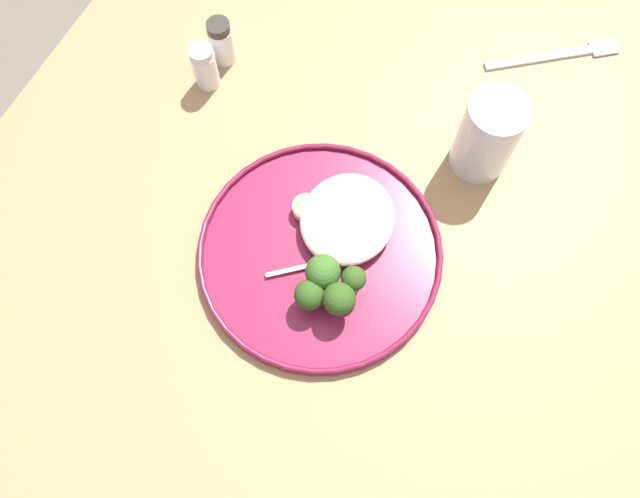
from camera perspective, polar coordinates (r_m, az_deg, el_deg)
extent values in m
plane|color=#665B51|center=(1.48, 1.89, -10.56)|extent=(6.00, 6.00, 0.00)
cube|color=#9E754C|center=(0.78, 3.54, -0.83)|extent=(1.40, 1.00, 0.04)
cylinder|color=maroon|center=(0.75, 0.00, -0.41)|extent=(0.29, 0.29, 0.01)
torus|color=maroon|center=(0.75, 0.00, -0.18)|extent=(0.29, 0.29, 0.01)
ellipsoid|color=beige|center=(0.75, 2.48, 2.73)|extent=(0.12, 0.11, 0.03)
cylinder|color=#E5C689|center=(0.76, 1.88, 2.98)|extent=(0.03, 0.03, 0.01)
cylinder|color=#958159|center=(0.75, 1.90, 3.17)|extent=(0.03, 0.03, 0.00)
cylinder|color=beige|center=(0.76, -1.24, 3.70)|extent=(0.03, 0.03, 0.01)
cylinder|color=#988766|center=(0.75, -1.25, 3.93)|extent=(0.03, 0.03, 0.00)
cylinder|color=#E5C689|center=(0.76, 0.38, 3.91)|extent=(0.03, 0.03, 0.01)
cylinder|color=#958159|center=(0.76, 0.38, 4.13)|extent=(0.03, 0.03, 0.00)
cylinder|color=#E5C689|center=(0.75, -0.30, 1.83)|extent=(0.03, 0.03, 0.01)
cylinder|color=#958159|center=(0.74, -0.30, 2.05)|extent=(0.03, 0.03, 0.00)
cylinder|color=#E5C689|center=(0.77, 2.90, 4.75)|extent=(0.04, 0.04, 0.01)
cylinder|color=#958159|center=(0.76, 2.92, 4.96)|extent=(0.03, 0.03, 0.00)
cylinder|color=#7A994C|center=(0.72, 2.95, -3.27)|extent=(0.02, 0.02, 0.03)
sphere|color=#2D4C19|center=(0.70, 3.05, -2.66)|extent=(0.03, 0.03, 0.03)
cylinder|color=#7A994C|center=(0.73, 0.25, -2.73)|extent=(0.02, 0.02, 0.02)
sphere|color=#386023|center=(0.70, 0.26, -2.06)|extent=(0.04, 0.04, 0.04)
cylinder|color=#89A356|center=(0.72, -0.91, -4.63)|extent=(0.02, 0.02, 0.02)
sphere|color=#2D4C19|center=(0.70, -0.94, -4.12)|extent=(0.03, 0.03, 0.03)
cylinder|color=#7A994C|center=(0.72, 1.66, -5.09)|extent=(0.02, 0.02, 0.02)
sphere|color=#2D4C19|center=(0.69, 1.72, -4.49)|extent=(0.04, 0.04, 0.04)
cube|color=silver|center=(0.73, -0.30, -3.41)|extent=(0.04, 0.02, 0.00)
cube|color=silver|center=(0.74, -2.66, -1.89)|extent=(0.04, 0.05, 0.00)
cylinder|color=silver|center=(0.79, 14.80, 9.78)|extent=(0.07, 0.07, 0.11)
cylinder|color=#936028|center=(0.81, 14.36, 8.87)|extent=(0.06, 0.06, 0.06)
cube|color=silver|center=(0.94, 19.02, 15.89)|extent=(0.10, 0.13, 0.00)
cube|color=silver|center=(0.99, 24.12, 16.17)|extent=(0.04, 0.04, 0.00)
cylinder|color=white|center=(0.87, -10.24, 15.56)|extent=(0.03, 0.03, 0.05)
cylinder|color=silver|center=(0.84, -10.63, 16.92)|extent=(0.03, 0.03, 0.01)
cylinder|color=white|center=(0.89, -8.79, 17.67)|extent=(0.03, 0.03, 0.05)
cylinder|color=#332D28|center=(0.86, -9.12, 19.06)|extent=(0.03, 0.03, 0.01)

